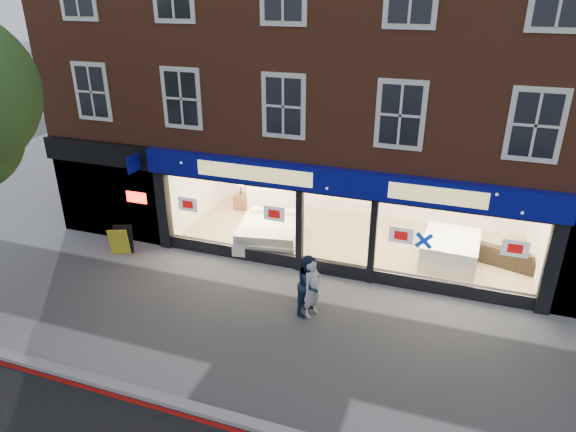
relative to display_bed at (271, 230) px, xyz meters
The scene contains 11 objects.
ground 5.00m from the display_bed, 60.63° to the right, with size 120.00×120.00×0.00m, color gray.
kerb_stone 7.65m from the display_bed, 71.36° to the right, with size 60.00×0.25×0.12m, color gray.
showroom_floor 2.64m from the display_bed, 20.53° to the left, with size 11.00×4.50×0.10m, color tan.
building 7.14m from the display_bed, 46.98° to the left, with size 19.00×8.26×10.30m.
display_bed is the anchor object (origin of this frame).
bedside_table 2.85m from the display_bed, 133.40° to the left, with size 0.45×0.45×0.55m, color brown.
mattress_stack 5.56m from the display_bed, ahead, with size 1.67×2.06×0.78m.
sofa 7.10m from the display_bed, ahead, with size 2.10×0.82×0.61m, color black.
a_board 4.66m from the display_bed, 151.52° to the right, with size 0.60×0.39×0.92m, color gold.
pedestrian_grey 4.14m from the display_bed, 54.34° to the right, with size 0.57×0.37×1.55m, color #B9BAC1.
pedestrian_blue 4.00m from the display_bed, 54.80° to the right, with size 0.78×0.61×1.61m, color #16253E.
Camera 1 is at (3.00, -9.51, 7.67)m, focal length 32.00 mm.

